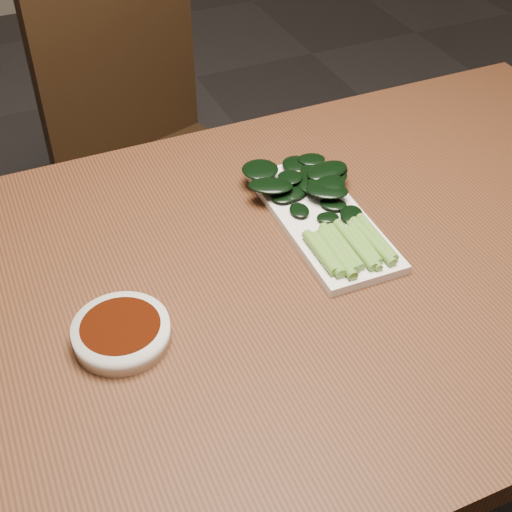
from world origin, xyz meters
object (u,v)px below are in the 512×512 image
object	(u,v)px
table	(286,306)
chair_far	(154,154)
serving_plate	(322,220)
gai_lan	(319,199)
sauce_bowl	(121,332)

from	to	relation	value
table	chair_far	bearing A→B (deg)	88.58
serving_plate	gai_lan	bearing A→B (deg)	75.42
chair_far	sauce_bowl	world-z (taller)	chair_far
sauce_bowl	serving_plate	world-z (taller)	sauce_bowl
sauce_bowl	serving_plate	distance (m)	0.36
chair_far	gai_lan	size ratio (longest dim) A/B	2.92
serving_plate	gai_lan	xyz separation A→B (m)	(0.01, 0.03, 0.02)
gai_lan	table	bearing A→B (deg)	-135.33
chair_far	serving_plate	size ratio (longest dim) A/B	2.93
table	sauce_bowl	size ratio (longest dim) A/B	11.38
serving_plate	table	bearing A→B (deg)	-142.05
chair_far	table	bearing A→B (deg)	-108.16
table	gai_lan	bearing A→B (deg)	44.67
table	serving_plate	size ratio (longest dim) A/B	4.61
chair_far	gai_lan	bearing A→B (deg)	-99.53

